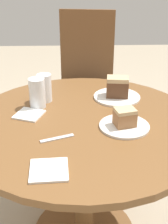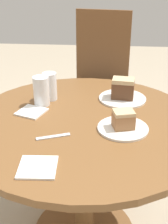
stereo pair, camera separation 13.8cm
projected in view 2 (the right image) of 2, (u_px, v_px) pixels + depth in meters
The scene contains 11 objects.
table at pixel (84, 150), 1.47m from camera, with size 1.07×1.07×0.70m.
chair at pixel (99, 83), 2.28m from camera, with size 0.48×0.50×1.03m.
plate_near at pixel (122, 98), 1.59m from camera, with size 0.24×0.24×0.01m.
plate_far at pixel (123, 128), 1.32m from camera, with size 0.22×0.22×0.01m.
cake_slice_near at pixel (123, 88), 1.57m from camera, with size 0.12×0.09×0.10m.
cake_slice_far at pixel (123, 119), 1.30m from camera, with size 0.10×0.09×0.08m.
glass_lemonade at pixel (50, 88), 1.57m from camera, with size 0.07×0.07×0.14m.
glass_water at pixel (41, 92), 1.51m from camera, with size 0.08×0.08×0.15m.
napkin_stack at pixel (38, 167), 1.08m from camera, with size 0.14×0.14×0.01m.
spoon at pixel (53, 137), 1.26m from camera, with size 0.14×0.07×0.00m.
napkin_side at pixel (32, 112), 1.46m from camera, with size 0.15×0.15×0.01m.
Camera 2 is at (0.10, -1.23, 1.36)m, focal length 50.00 mm.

